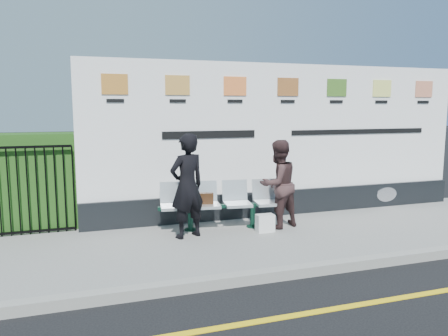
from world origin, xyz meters
name	(u,v)px	position (x,y,z in m)	size (l,w,h in m)	color
ground	(389,300)	(0.00, 0.00, 0.00)	(80.00, 80.00, 0.00)	black
pavement	(292,237)	(0.00, 2.50, 0.06)	(14.00, 3.00, 0.12)	gray
kerb	(341,266)	(0.00, 1.00, 0.07)	(14.00, 0.18, 0.14)	gray
yellow_line	(389,300)	(0.00, 0.00, 0.00)	(14.00, 0.10, 0.01)	yellow
billboard	(285,150)	(0.50, 3.85, 1.42)	(8.00, 0.30, 3.00)	black
hedge	(12,182)	(-4.58, 4.30, 0.97)	(2.35, 0.70, 1.70)	#245118
railing	(9,191)	(-4.58, 3.85, 0.89)	(2.05, 0.06, 1.54)	black
bench	(222,216)	(-1.06, 3.16, 0.35)	(2.16, 0.56, 0.46)	silver
woman_left	(187,186)	(-1.76, 2.86, 0.99)	(0.63, 0.42, 1.74)	black
woman_right	(278,184)	(-0.07, 2.95, 0.91)	(0.77, 0.60, 1.59)	#3C2726
handbag_brown	(206,198)	(-1.34, 3.20, 0.68)	(0.25, 0.11, 0.20)	#311C0D
carrier_bag_white	(265,223)	(-0.41, 2.74, 0.27)	(0.31, 0.18, 0.31)	white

